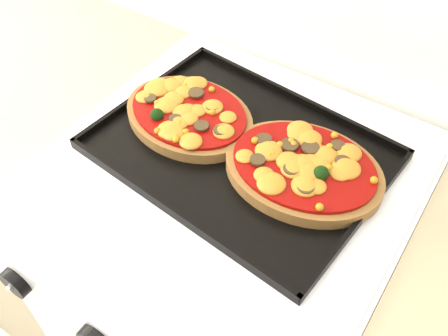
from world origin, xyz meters
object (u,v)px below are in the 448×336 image
Objects in this scene: stove at (228,296)px; baking_tray at (240,149)px; pizza_left at (189,114)px; pizza_right at (303,168)px.

baking_tray reaches higher than stove.
stove is at bearing -79.74° from baking_tray.
baking_tray is at bearing -4.50° from pizza_left.
baking_tray is 0.12m from pizza_left.
stove is at bearing -157.31° from pizza_right.
stove is at bearing -22.43° from pizza_left.
pizza_left reaches higher than stove.
stove is 3.50× the size of pizza_right.
pizza_right is (0.11, 0.05, 0.48)m from stove.
pizza_left is 0.94× the size of pizza_right.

